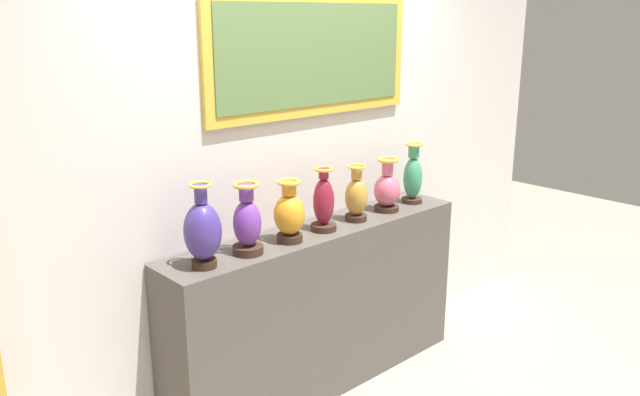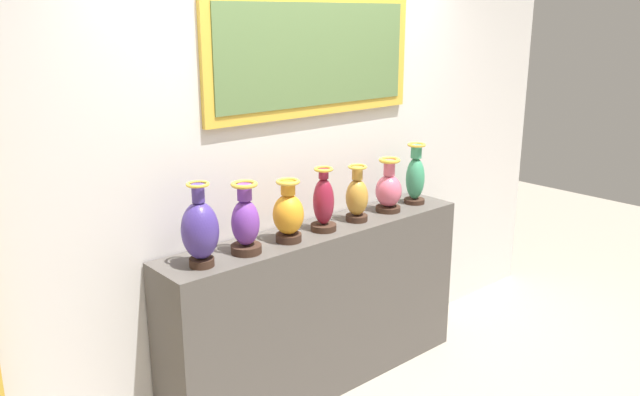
% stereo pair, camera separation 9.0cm
% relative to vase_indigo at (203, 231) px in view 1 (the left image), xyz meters
% --- Properties ---
extents(ground_plane, '(10.77, 10.77, 0.00)m').
position_rel_vase_indigo_xyz_m(ground_plane, '(0.81, 0.05, -1.19)').
color(ground_plane, gray).
extents(display_shelf, '(2.03, 0.37, 1.01)m').
position_rel_vase_indigo_xyz_m(display_shelf, '(0.81, 0.05, -0.69)').
color(display_shelf, '#4C4742').
rests_on(display_shelf, ground_plane).
extents(back_wall, '(4.77, 0.14, 3.12)m').
position_rel_vase_indigo_xyz_m(back_wall, '(0.82, 0.29, 0.38)').
color(back_wall, silver).
rests_on(back_wall, ground_plane).
extents(vase_indigo, '(0.18, 0.18, 0.42)m').
position_rel_vase_indigo_xyz_m(vase_indigo, '(0.00, 0.00, 0.00)').
color(vase_indigo, '#382319').
rests_on(vase_indigo, display_shelf).
extents(vase_violet, '(0.16, 0.16, 0.38)m').
position_rel_vase_indigo_xyz_m(vase_violet, '(0.27, 0.01, -0.02)').
color(vase_violet, '#382319').
rests_on(vase_violet, display_shelf).
extents(vase_amber, '(0.17, 0.17, 0.34)m').
position_rel_vase_indigo_xyz_m(vase_amber, '(0.55, 0.00, -0.03)').
color(vase_amber, '#382319').
rests_on(vase_amber, display_shelf).
extents(vase_burgundy, '(0.15, 0.15, 0.37)m').
position_rel_vase_indigo_xyz_m(vase_burgundy, '(0.81, 0.02, -0.02)').
color(vase_burgundy, '#382319').
rests_on(vase_burgundy, display_shelf).
extents(vase_ochre, '(0.13, 0.13, 0.34)m').
position_rel_vase_indigo_xyz_m(vase_ochre, '(1.08, 0.02, -0.04)').
color(vase_ochre, '#382319').
rests_on(vase_ochre, display_shelf).
extents(vase_rose, '(0.16, 0.16, 0.34)m').
position_rel_vase_indigo_xyz_m(vase_rose, '(1.36, 0.03, -0.04)').
color(vase_rose, '#382319').
rests_on(vase_rose, display_shelf).
extents(vase_jade, '(0.13, 0.13, 0.40)m').
position_rel_vase_indigo_xyz_m(vase_jade, '(1.63, 0.04, -0.01)').
color(vase_jade, '#382319').
rests_on(vase_jade, display_shelf).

